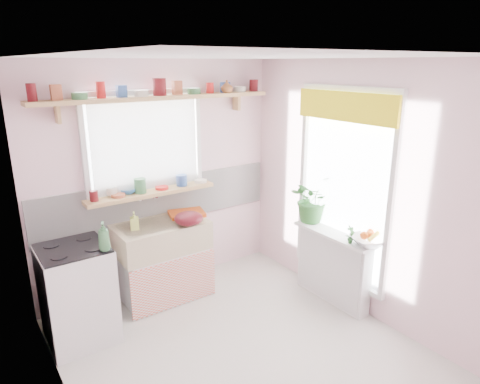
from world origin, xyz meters
TOP-DOWN VIEW (x-y plane):
  - room at (0.66, 0.86)m, footprint 3.20×3.20m
  - sink_unit at (-0.15, 1.29)m, footprint 0.95×0.65m
  - cooker at (-1.10, 1.05)m, footprint 0.58×0.58m
  - radiator_ledge at (1.30, 0.20)m, footprint 0.22×0.95m
  - windowsill at (-0.15, 1.48)m, footprint 1.40×0.22m
  - pine_shelf at (0.00, 1.47)m, footprint 2.52×0.24m
  - shelf_crockery at (-0.02, 1.47)m, footprint 2.47×0.11m
  - sill_crockery at (-0.20, 1.48)m, footprint 1.35×0.11m
  - dish_tray at (0.20, 1.37)m, footprint 0.44×0.37m
  - colander at (0.08, 1.10)m, footprint 0.30×0.30m
  - jade_plant at (1.33, 0.60)m, footprint 0.59×0.56m
  - fruit_bowl at (1.33, -0.20)m, footprint 0.43×0.43m
  - herb_pot at (1.21, -0.07)m, footprint 0.10×0.07m
  - soap_bottle_sink at (-0.43, 1.30)m, footprint 0.11×0.11m
  - sill_cup at (-0.56, 1.54)m, footprint 0.13×0.13m
  - sill_bowl at (-0.38, 1.54)m, footprint 0.20×0.20m
  - shelf_vase at (0.77, 1.41)m, footprint 0.17×0.17m
  - cooker_bottle at (-0.88, 0.83)m, footprint 0.13×0.13m
  - fruit at (1.34, -0.19)m, footprint 0.20×0.14m

SIDE VIEW (x-z plane):
  - radiator_ledge at x=1.30m, z-range 0.01..0.78m
  - sink_unit at x=-0.15m, z-range -0.13..0.99m
  - cooker at x=-1.10m, z-range 0.00..0.92m
  - fruit_bowl at x=1.33m, z-range 0.78..0.86m
  - herb_pot at x=1.21m, z-range 0.78..0.96m
  - dish_tray at x=0.20m, z-range 0.85..0.89m
  - fruit at x=1.34m, z-range 0.83..0.93m
  - colander at x=0.08m, z-range 0.85..0.99m
  - soap_bottle_sink at x=-0.43m, z-range 0.85..1.03m
  - jade_plant at x=1.33m, z-range 0.77..1.30m
  - cooker_bottle at x=-0.88m, z-range 0.92..1.17m
  - windowsill at x=-0.15m, z-range 1.12..1.16m
  - sill_bowl at x=-0.38m, z-range 1.16..1.21m
  - sill_cup at x=-0.56m, z-range 1.16..1.25m
  - sill_crockery at x=-0.20m, z-range 1.15..1.27m
  - room at x=0.66m, z-range -0.23..2.97m
  - pine_shelf at x=0.00m, z-range 2.10..2.14m
  - shelf_crockery at x=-0.02m, z-range 2.13..2.25m
  - shelf_vase at x=0.77m, z-range 2.14..2.28m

